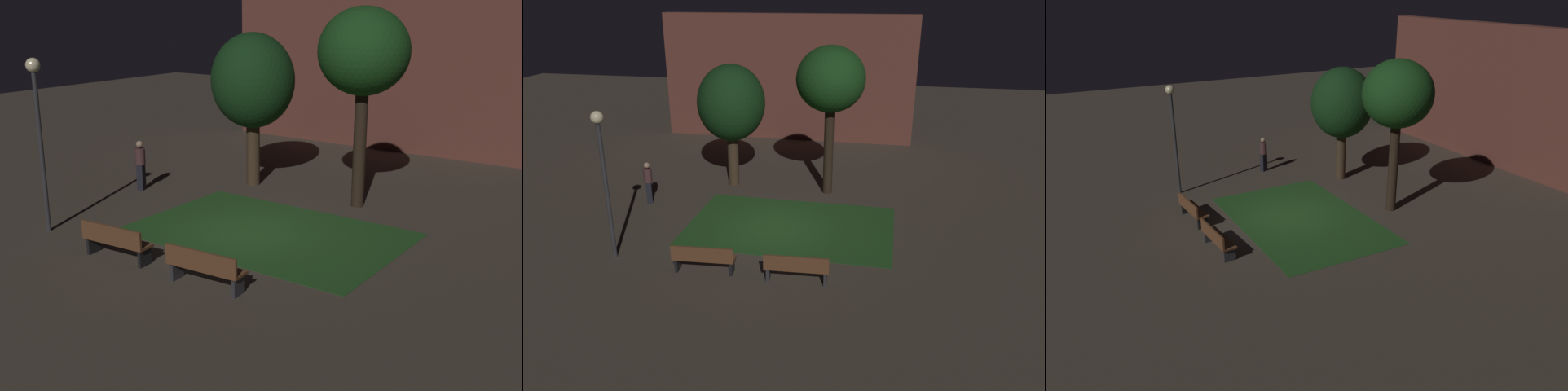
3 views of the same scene
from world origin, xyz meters
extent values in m
plane|color=#473D33|center=(0.00, 0.00, 0.00)|extent=(60.00, 60.00, 0.00)
cube|color=#23511E|center=(0.48, 0.36, 0.01)|extent=(6.98, 4.59, 0.01)
cube|color=brown|center=(-1.35, -3.18, 0.45)|extent=(1.83, 0.62, 0.06)
cube|color=brown|center=(-1.33, -3.39, 0.68)|extent=(1.80, 0.20, 0.40)
cube|color=black|center=(-2.15, -3.24, 0.21)|extent=(0.11, 0.39, 0.42)
cube|color=black|center=(-0.55, -3.12, 0.21)|extent=(0.11, 0.39, 0.42)
cube|color=brown|center=(1.35, -3.18, 0.45)|extent=(1.83, 0.59, 0.06)
cube|color=brown|center=(1.36, -3.39, 0.68)|extent=(1.80, 0.18, 0.40)
cube|color=#2D2D33|center=(0.55, -3.23, 0.21)|extent=(0.10, 0.39, 0.42)
cube|color=#2D2D33|center=(2.15, -3.13, 0.21)|extent=(0.10, 0.39, 0.42)
cylinder|color=#2D2116|center=(1.30, 3.82, 1.90)|extent=(0.37, 0.37, 3.79)
ellipsoid|color=#194719|center=(1.30, 3.82, 4.51)|extent=(2.59, 2.59, 2.46)
cylinder|color=#423021|center=(-2.64, 3.99, 1.34)|extent=(0.44, 0.44, 2.69)
ellipsoid|color=#143816|center=(-2.64, 3.99, 3.43)|extent=(2.70, 2.70, 3.02)
cylinder|color=#333338|center=(-4.34, -2.88, 2.09)|extent=(0.12, 0.12, 4.17)
sphere|color=#F4E5B2|center=(-4.34, -2.88, 4.32)|extent=(0.36, 0.36, 0.36)
cube|color=black|center=(-5.19, 1.36, 0.42)|extent=(0.29, 0.34, 0.84)
cylinder|color=#4C2D2D|center=(-5.19, 1.36, 1.10)|extent=(0.32, 0.32, 0.52)
sphere|color=tan|center=(-5.19, 1.36, 1.50)|extent=(0.22, 0.22, 0.22)
cube|color=brown|center=(-1.94, 11.75, 3.24)|extent=(13.30, 0.80, 6.48)
camera|label=1|loc=(9.55, -12.75, 5.75)|focal=44.36mm
camera|label=2|loc=(3.58, -15.60, 7.59)|focal=35.79mm
camera|label=3|loc=(16.04, -7.90, 8.14)|focal=35.86mm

